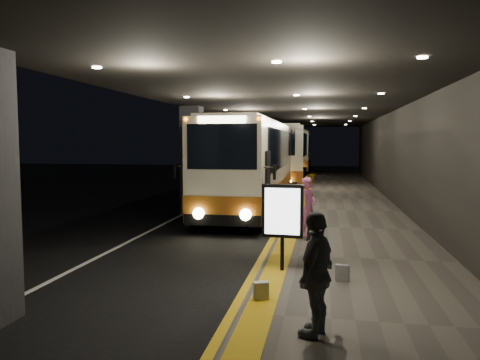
% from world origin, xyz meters
% --- Properties ---
extents(ground, '(90.00, 90.00, 0.00)m').
position_xyz_m(ground, '(0.00, 0.00, 0.00)').
color(ground, black).
extents(lane_line_white, '(0.12, 50.00, 0.01)m').
position_xyz_m(lane_line_white, '(-1.80, 5.00, 0.01)').
color(lane_line_white, silver).
rests_on(lane_line_white, ground).
extents(kerb_stripe_yellow, '(0.18, 50.00, 0.01)m').
position_xyz_m(kerb_stripe_yellow, '(2.35, 5.00, 0.01)').
color(kerb_stripe_yellow, gold).
rests_on(kerb_stripe_yellow, ground).
extents(sidewalk, '(4.50, 50.00, 0.15)m').
position_xyz_m(sidewalk, '(4.75, 5.00, 0.07)').
color(sidewalk, '#514C44').
rests_on(sidewalk, ground).
extents(tactile_strip, '(0.50, 50.00, 0.01)m').
position_xyz_m(tactile_strip, '(2.85, 5.00, 0.16)').
color(tactile_strip, gold).
rests_on(tactile_strip, sidewalk).
extents(terminal_wall, '(0.10, 50.00, 6.00)m').
position_xyz_m(terminal_wall, '(7.00, 5.00, 3.00)').
color(terminal_wall, black).
rests_on(terminal_wall, ground).
extents(support_columns, '(0.80, 24.80, 4.40)m').
position_xyz_m(support_columns, '(-1.50, 4.00, 2.20)').
color(support_columns, black).
rests_on(support_columns, ground).
extents(canopy, '(9.00, 50.00, 0.40)m').
position_xyz_m(canopy, '(2.50, 5.00, 4.60)').
color(canopy, black).
rests_on(canopy, support_columns).
extents(coach_main, '(2.52, 12.05, 3.74)m').
position_xyz_m(coach_main, '(0.80, 5.24, 1.80)').
color(coach_main, beige).
rests_on(coach_main, ground).
extents(coach_second, '(3.18, 12.56, 3.91)m').
position_xyz_m(coach_second, '(1.12, 17.74, 1.88)').
color(coach_second, beige).
rests_on(coach_second, ground).
extents(coach_third, '(2.88, 12.70, 3.98)m').
position_xyz_m(coach_third, '(1.04, 32.87, 1.91)').
color(coach_third, beige).
rests_on(coach_third, ground).
extents(passenger_boarding, '(0.61, 0.74, 1.74)m').
position_xyz_m(passenger_boarding, '(3.42, -0.66, 1.02)').
color(passenger_boarding, '#BF598B').
rests_on(passenger_boarding, sidewalk).
extents(passenger_waiting_grey, '(0.87, 1.18, 1.80)m').
position_xyz_m(passenger_waiting_grey, '(3.79, -7.93, 1.05)').
color(passenger_waiting_grey, '#55575B').
rests_on(passenger_waiting_grey, sidewalk).
extents(bag_polka, '(0.29, 0.16, 0.33)m').
position_xyz_m(bag_polka, '(4.26, -5.15, 0.32)').
color(bag_polka, black).
rests_on(bag_polka, sidewalk).
extents(bag_plain, '(0.30, 0.24, 0.32)m').
position_xyz_m(bag_plain, '(2.80, -6.55, 0.31)').
color(bag_plain, '#BABAAF').
rests_on(bag_plain, sidewalk).
extents(info_sign, '(0.89, 0.17, 1.88)m').
position_xyz_m(info_sign, '(3.00, -4.61, 1.42)').
color(info_sign, black).
rests_on(info_sign, sidewalk).
extents(stanchion_post, '(0.05, 0.05, 1.07)m').
position_xyz_m(stanchion_post, '(2.83, -2.93, 0.69)').
color(stanchion_post, black).
rests_on(stanchion_post, sidewalk).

